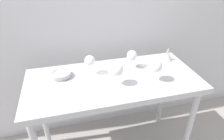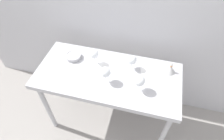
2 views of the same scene
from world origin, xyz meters
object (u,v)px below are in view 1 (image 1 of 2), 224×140
Objects in this scene: wine_glass_far_left at (90,61)px; wine_glass_near_right at (156,67)px; wine_glass_far_right at (132,56)px; tasting_sheet_lower at (156,68)px; tasting_sheet_upper at (108,72)px; tasting_bowl at (61,74)px; decanter_funnel at (167,56)px; wine_glass_near_center at (117,70)px.

wine_glass_far_left is 0.53m from wine_glass_near_right.
wine_glass_far_right is 0.24m from tasting_sheet_lower.
wine_glass_far_left is at bearing 160.84° from tasting_sheet_lower.
wine_glass_far_right is at bearing 47.68° from tasting_sheet_upper.
tasting_bowl is (-0.39, 0.02, 0.02)m from tasting_sheet_upper.
decanter_funnel is (0.74, 0.07, -0.08)m from wine_glass_far_left.
wine_glass_near_center is at bearing -173.43° from tasting_sheet_lower.
decanter_funnel is at bearing 3.22° from tasting_bowl.
tasting_bowl is (-0.24, 0.01, -0.10)m from wine_glass_far_left.
wine_glass_near_right reaches higher than decanter_funnel.
decanter_funnel is (0.98, 0.06, 0.02)m from tasting_bowl.
wine_glass_near_right reaches higher than tasting_sheet_upper.
wine_glass_far_right is at bearing 48.28° from wine_glass_near_center.
wine_glass_near_center is 0.47m from tasting_bowl.
decanter_funnel is at bearing 47.33° from tasting_sheet_upper.
wine_glass_far_right is 0.68× the size of tasting_sheet_lower.
tasting_sheet_lower is at bearing -4.00° from tasting_bowl.
tasting_sheet_lower is at bearing -146.28° from decanter_funnel.
tasting_sheet_upper is 1.99× the size of decanter_funnel.
wine_glass_far_right reaches higher than tasting_bowl.
wine_glass_far_right is at bearing 3.28° from wine_glass_far_left.
wine_glass_near_right is (0.48, -0.22, 0.00)m from wine_glass_far_left.
wine_glass_near_right is at bearing -65.76° from wine_glass_far_right.
wine_glass_near_center is at bearing -43.85° from tasting_sheet_upper.
wine_glass_near_center and wine_glass_near_right have the same top height.
wine_glass_far_right is 0.62× the size of tasting_sheet_upper.
wine_glass_far_left is 0.96× the size of wine_glass_near_right.
tasting_sheet_lower is at bearing 35.23° from tasting_sheet_upper.
wine_glass_near_right reaches higher than wine_glass_far_right.
wine_glass_far_right is 0.27m from wine_glass_near_right.
wine_glass_far_left is 0.19m from tasting_sheet_upper.
tasting_bowl is at bearing -179.24° from wine_glass_far_right.
tasting_bowl is at bearing 152.21° from wine_glass_near_center.
decanter_funnel is at bearing 5.25° from wine_glass_far_left.
tasting_sheet_lower is 0.20m from decanter_funnel.
tasting_bowl is at bearing 176.82° from wine_glass_far_left.
wine_glass_near_right is at bearing 6.93° from tasting_sheet_upper.
wine_glass_near_right reaches higher than tasting_sheet_lower.
tasting_sheet_upper is at bearing -3.24° from tasting_bowl.
tasting_sheet_upper is 0.39m from tasting_bowl.
wine_glass_near_right is 0.40m from decanter_funnel.
tasting_sheet_upper is at bearing 160.49° from tasting_sheet_lower.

